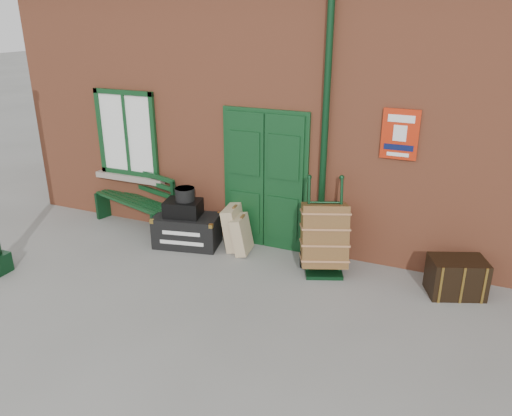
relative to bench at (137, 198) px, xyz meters
The scene contains 10 objects.
ground 3.07m from the bench, 26.08° to the right, with size 80.00×80.00×0.00m, color gray.
station_building 3.84m from the bench, 38.61° to the left, with size 10.30×4.30×4.36m.
bench is the anchor object (origin of this frame).
houdini_trunk 1.32m from the bench, 16.97° to the right, with size 1.04×0.57×0.52m, color black.
strongbox 1.26m from the bench, 17.64° to the right, with size 0.57×0.42×0.26m, color black.
hatbox 1.32m from the bench, 15.94° to the right, with size 0.31×0.31×0.21m, color black.
suitcase_back 2.02m from the bench, ahead, with size 0.20×0.50×0.70m, color tan.
suitcase_front 2.21m from the bench, ahead, with size 0.18×0.45×0.60m, color tan.
porter_trolley 3.55m from the bench, ahead, with size 0.88×0.92×1.38m.
dark_trunk 5.42m from the bench, ahead, with size 0.73×0.48×0.53m, color black.
Camera 1 is at (2.53, -5.51, 3.61)m, focal length 35.00 mm.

